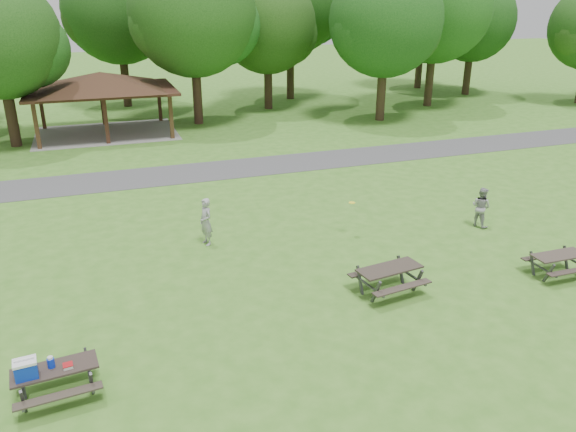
{
  "coord_description": "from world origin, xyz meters",
  "views": [
    {
      "loc": [
        -4.67,
        -12.21,
        8.12
      ],
      "look_at": [
        1.0,
        4.0,
        1.3
      ],
      "focal_mm": 35.0,
      "sensor_mm": 36.0,
      "label": 1
    }
  ],
  "objects_px": {
    "frisbee_catcher": "(481,207)",
    "frisbee_thrower": "(206,222)",
    "picnic_table_middle": "(389,274)",
    "picnic_table_near": "(46,372)"
  },
  "relations": [
    {
      "from": "picnic_table_middle",
      "to": "frisbee_thrower",
      "type": "height_order",
      "value": "frisbee_thrower"
    },
    {
      "from": "frisbee_thrower",
      "to": "frisbee_catcher",
      "type": "distance_m",
      "value": 10.11
    },
    {
      "from": "picnic_table_near",
      "to": "frisbee_catcher",
      "type": "bearing_deg",
      "value": 19.0
    },
    {
      "from": "picnic_table_middle",
      "to": "frisbee_catcher",
      "type": "bearing_deg",
      "value": 30.61
    },
    {
      "from": "frisbee_thrower",
      "to": "picnic_table_middle",
      "type": "bearing_deg",
      "value": 24.06
    },
    {
      "from": "picnic_table_near",
      "to": "frisbee_catcher",
      "type": "height_order",
      "value": "frisbee_catcher"
    },
    {
      "from": "frisbee_catcher",
      "to": "frisbee_thrower",
      "type": "bearing_deg",
      "value": 59.41
    },
    {
      "from": "picnic_table_middle",
      "to": "frisbee_catcher",
      "type": "xyz_separation_m",
      "value": [
        5.67,
        3.35,
        0.15
      ]
    },
    {
      "from": "picnic_table_near",
      "to": "frisbee_thrower",
      "type": "height_order",
      "value": "frisbee_thrower"
    },
    {
      "from": "picnic_table_near",
      "to": "frisbee_thrower",
      "type": "xyz_separation_m",
      "value": [
        4.81,
        6.84,
        0.14
      ]
    }
  ]
}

